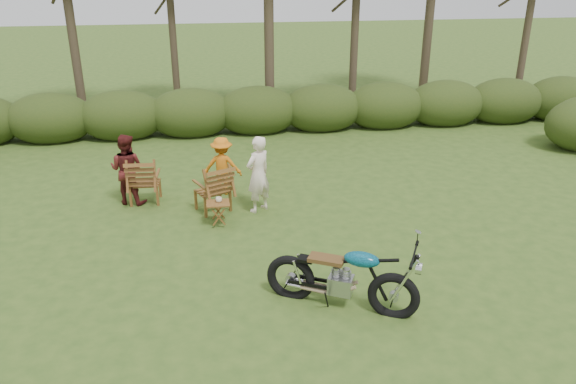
{
  "coord_description": "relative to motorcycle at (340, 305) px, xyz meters",
  "views": [
    {
      "loc": [
        -1.56,
        -7.58,
        4.94
      ],
      "look_at": [
        -0.12,
        1.94,
        0.9
      ],
      "focal_mm": 35.0,
      "sensor_mm": 36.0,
      "label": 1
    }
  ],
  "objects": [
    {
      "name": "ground",
      "position": [
        -0.32,
        0.5,
        0.0
      ],
      "size": [
        80.0,
        80.0,
        0.0
      ],
      "primitive_type": "plane",
      "color": "#2E4918",
      "rests_on": "ground"
    },
    {
      "name": "child",
      "position": [
        -1.58,
        4.71,
        0.0
      ],
      "size": [
        0.92,
        0.64,
        1.31
      ],
      "primitive_type": "imported",
      "rotation": [
        0.0,
        0.0,
        2.96
      ],
      "color": "orange",
      "rests_on": "ground"
    },
    {
      "name": "cup",
      "position": [
        -1.72,
        3.12,
        0.53
      ],
      "size": [
        0.16,
        0.16,
        0.1
      ],
      "primitive_type": "imported",
      "rotation": [
        0.0,
        0.0,
        -0.36
      ],
      "color": "#EEE2C4",
      "rests_on": "side_table"
    },
    {
      "name": "adult_a",
      "position": [
        -0.88,
        3.66,
        0.0
      ],
      "size": [
        0.71,
        0.67,
        1.63
      ],
      "primitive_type": "imported",
      "rotation": [
        0.0,
        0.0,
        3.79
      ],
      "color": "#F6DFCA",
      "rests_on": "ground"
    },
    {
      "name": "lawn_chair_left",
      "position": [
        -3.26,
        4.48,
        0.0
      ],
      "size": [
        0.75,
        0.75,
        1.04
      ],
      "primitive_type": null,
      "rotation": [
        0.0,
        0.0,
        3.09
      ],
      "color": "brown",
      "rests_on": "ground"
    },
    {
      "name": "side_table",
      "position": [
        -1.74,
        3.09,
        0.24
      ],
      "size": [
        0.47,
        0.4,
        0.48
      ],
      "primitive_type": null,
      "rotation": [
        0.0,
        0.0,
        0.0
      ],
      "color": "brown",
      "rests_on": "ground"
    },
    {
      "name": "motorcycle",
      "position": [
        0.0,
        0.0,
        0.0
      ],
      "size": [
        2.38,
        1.79,
        1.28
      ],
      "primitive_type": null,
      "rotation": [
        0.0,
        0.0,
        -0.48
      ],
      "color": "#0C7FA2",
      "rests_on": "ground"
    },
    {
      "name": "adult_b",
      "position": [
        -3.6,
        4.5,
        0.0
      ],
      "size": [
        0.9,
        0.8,
        1.54
      ],
      "primitive_type": "imported",
      "rotation": [
        0.0,
        0.0,
        2.79
      ],
      "color": "#511717",
      "rests_on": "ground"
    },
    {
      "name": "lawn_chair_right",
      "position": [
        -1.83,
        3.82,
        0.0
      ],
      "size": [
        0.95,
        0.95,
        1.04
      ],
      "primitive_type": null,
      "rotation": [
        0.0,
        0.0,
        3.57
      ],
      "color": "brown",
      "rests_on": "ground"
    }
  ]
}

